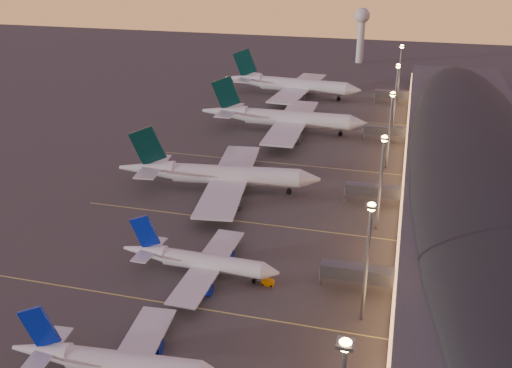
# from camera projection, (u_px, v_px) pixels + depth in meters

# --- Properties ---
(ground) EXTENTS (700.00, 700.00, 0.00)m
(ground) POSITION_uv_depth(u_px,v_px,m) (193.00, 293.00, 122.63)
(ground) COLOR #3F3C3A
(airliner_narrow_south) EXTENTS (38.03, 34.10, 13.57)m
(airliner_narrow_south) POSITION_uv_depth(u_px,v_px,m) (116.00, 362.00, 97.31)
(airliner_narrow_south) COLOR silver
(airliner_narrow_south) RESTS_ON ground
(airliner_narrow_north) EXTENTS (37.18, 33.11, 13.32)m
(airliner_narrow_north) POSITION_uv_depth(u_px,v_px,m) (199.00, 261.00, 127.96)
(airliner_narrow_north) COLOR silver
(airliner_narrow_north) RESTS_ON ground
(airliner_wide_near) EXTENTS (61.35, 56.36, 19.63)m
(airliner_wide_near) POSITION_uv_depth(u_px,v_px,m) (219.00, 175.00, 170.62)
(airliner_wide_near) COLOR silver
(airliner_wide_near) RESTS_ON ground
(airliner_wide_mid) EXTENTS (65.76, 59.69, 21.09)m
(airliner_wide_mid) POSITION_uv_depth(u_px,v_px,m) (283.00, 118.00, 223.07)
(airliner_wide_mid) COLOR silver
(airliner_wide_mid) RESTS_ON ground
(airliner_wide_far) EXTENTS (67.93, 62.12, 21.73)m
(airliner_wide_far) POSITION_uv_depth(u_px,v_px,m) (291.00, 85.00, 273.33)
(airliner_wide_far) COLOR silver
(airliner_wide_far) RESTS_ON ground
(terminal_building) EXTENTS (56.35, 255.00, 17.46)m
(terminal_building) POSITION_uv_depth(u_px,v_px,m) (475.00, 164.00, 168.69)
(terminal_building) COLOR #45454A
(terminal_building) RESTS_ON ground
(light_masts) EXTENTS (2.20, 217.20, 25.90)m
(light_masts) POSITION_uv_depth(u_px,v_px,m) (387.00, 136.00, 164.75)
(light_masts) COLOR slate
(light_masts) RESTS_ON ground
(radar_tower) EXTENTS (9.00, 9.00, 32.50)m
(radar_tower) POSITION_uv_depth(u_px,v_px,m) (362.00, 26.00, 342.18)
(radar_tower) COLOR silver
(radar_tower) RESTS_ON ground
(lane_markings) EXTENTS (90.00, 180.36, 0.00)m
(lane_markings) POSITION_uv_depth(u_px,v_px,m) (244.00, 213.00, 158.10)
(lane_markings) COLOR #D8C659
(lane_markings) RESTS_ON ground
(baggage_tug_c) EXTENTS (3.98, 1.83, 1.18)m
(baggage_tug_c) POSITION_uv_depth(u_px,v_px,m) (266.00, 282.00, 125.44)
(baggage_tug_c) COLOR orange
(baggage_tug_c) RESTS_ON ground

